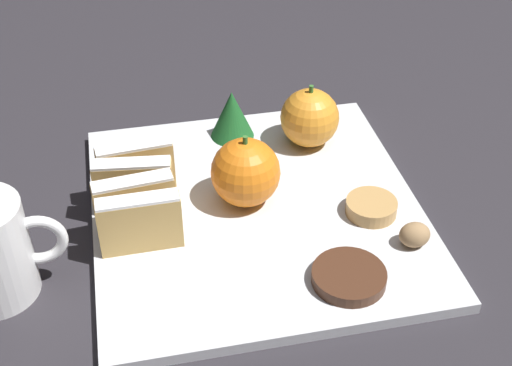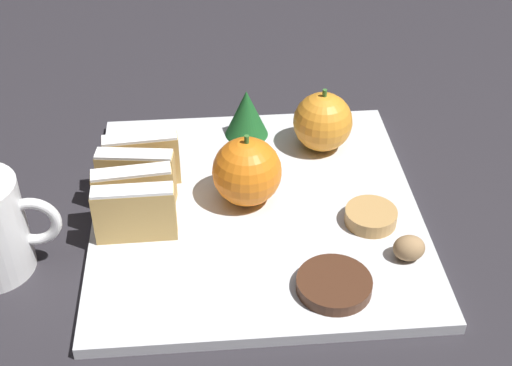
{
  "view_description": "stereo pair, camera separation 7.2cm",
  "coord_description": "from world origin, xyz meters",
  "px_view_note": "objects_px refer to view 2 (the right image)",
  "views": [
    {
      "loc": [
        -0.12,
        -0.56,
        0.48
      ],
      "look_at": [
        0.0,
        0.0,
        0.04
      ],
      "focal_mm": 50.0,
      "sensor_mm": 36.0,
      "label": 1
    },
    {
      "loc": [
        -0.05,
        -0.57,
        0.48
      ],
      "look_at": [
        0.0,
        0.0,
        0.04
      ],
      "focal_mm": 50.0,
      "sensor_mm": 36.0,
      "label": 2
    }
  ],
  "objects_px": {
    "orange_near": "(323,122)",
    "walnut": "(409,248)",
    "chocolate_cookie": "(334,284)",
    "orange_far": "(247,172)"
  },
  "relations": [
    {
      "from": "orange_far",
      "to": "chocolate_cookie",
      "type": "height_order",
      "value": "orange_far"
    },
    {
      "from": "chocolate_cookie",
      "to": "orange_far",
      "type": "bearing_deg",
      "value": 116.72
    },
    {
      "from": "orange_near",
      "to": "walnut",
      "type": "height_order",
      "value": "orange_near"
    },
    {
      "from": "orange_near",
      "to": "walnut",
      "type": "distance_m",
      "value": 0.2
    },
    {
      "from": "chocolate_cookie",
      "to": "orange_near",
      "type": "bearing_deg",
      "value": 83.98
    },
    {
      "from": "orange_near",
      "to": "chocolate_cookie",
      "type": "height_order",
      "value": "orange_near"
    },
    {
      "from": "orange_far",
      "to": "walnut",
      "type": "distance_m",
      "value": 0.18
    },
    {
      "from": "orange_near",
      "to": "orange_far",
      "type": "bearing_deg",
      "value": -135.83
    },
    {
      "from": "orange_near",
      "to": "chocolate_cookie",
      "type": "bearing_deg",
      "value": -96.02
    },
    {
      "from": "orange_near",
      "to": "walnut",
      "type": "relative_size",
      "value": 2.47
    }
  ]
}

